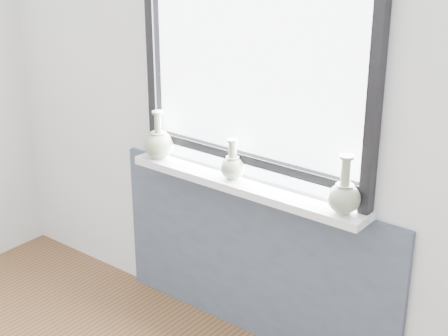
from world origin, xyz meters
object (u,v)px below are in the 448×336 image
Objects in this scene: vase_c at (344,195)px; vase_a at (159,143)px; vase_b at (232,166)px; windowsill at (244,185)px.

vase_a is at bearing -179.76° from vase_c.
vase_b is 0.76× the size of vase_c.
vase_a is (-0.55, -0.02, 0.10)m from windowsill.
vase_b is at bearing 179.26° from vase_c.
vase_a is 1.10m from vase_c.
vase_a is at bearing -178.50° from vase_b.
windowsill is 6.50× the size of vase_b.
vase_c reaches higher than vase_a.
vase_c is (0.62, -0.01, 0.01)m from vase_b.
vase_b is (-0.07, -0.01, 0.09)m from windowsill.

